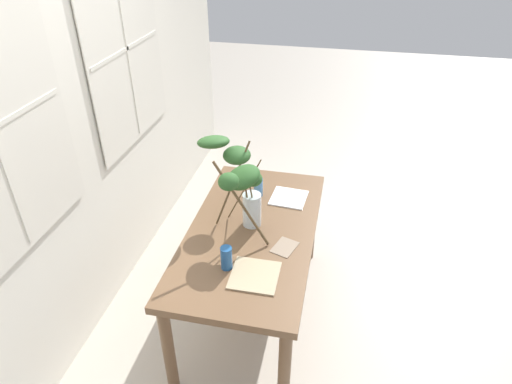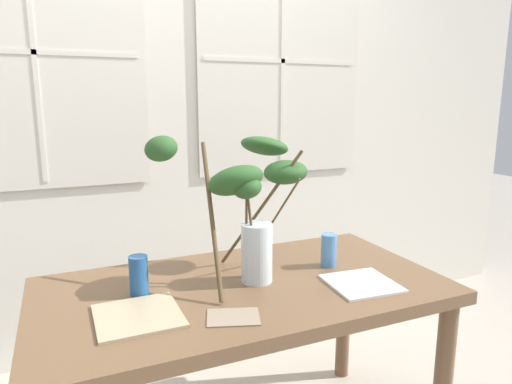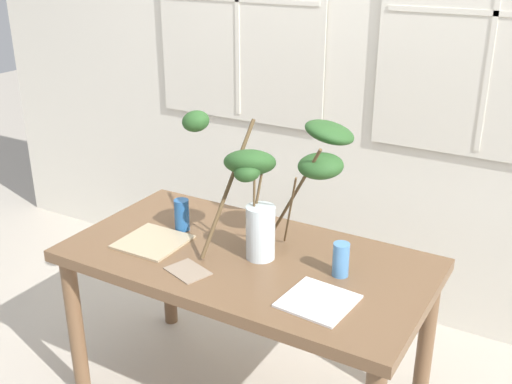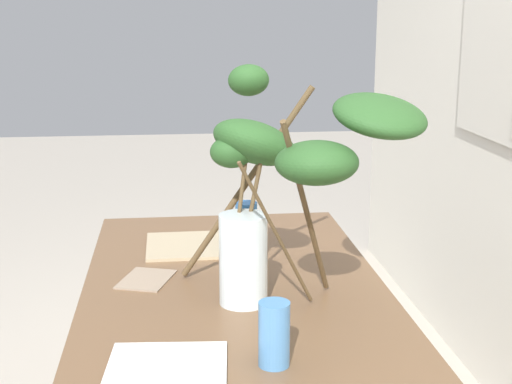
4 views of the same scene
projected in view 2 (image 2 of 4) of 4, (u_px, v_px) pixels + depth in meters
The scene contains 8 objects.
back_wall_with_windows at pixel (169, 87), 2.48m from camera, with size 5.00×0.14×2.91m.
dining_table at pixel (244, 308), 1.68m from camera, with size 1.47×0.77×0.73m.
vase_with_branches at pixel (252, 188), 1.71m from camera, with size 0.71×0.56×0.56m.
drinking_glass_blue_left at pixel (139, 276), 1.56m from camera, with size 0.06×0.06×0.14m, color #235693.
drinking_glass_blue_right at pixel (329, 250), 1.84m from camera, with size 0.06×0.06×0.13m, color #4C84BC.
plate_square_left at pixel (138, 316), 1.41m from camera, with size 0.26×0.26×0.01m, color tan.
plate_square_right at pixel (361, 283), 1.66m from camera, with size 0.23×0.23×0.01m, color white.
napkin_folded at pixel (233, 317), 1.41m from camera, with size 0.16×0.12×0.00m, color gray.
Camera 2 is at (-0.58, -1.45, 1.40)m, focal length 31.96 mm.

